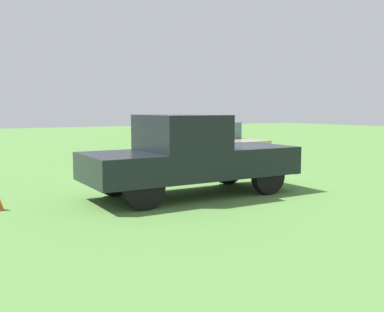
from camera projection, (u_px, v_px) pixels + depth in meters
ground_plane at (210, 187)px, 11.10m from camera, size 80.00×80.00×0.00m
pickup_truck at (187, 154)px, 9.94m from camera, size 4.91×1.93×1.83m
sedan_near at (212, 144)px, 16.42m from camera, size 2.52×4.41×1.48m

